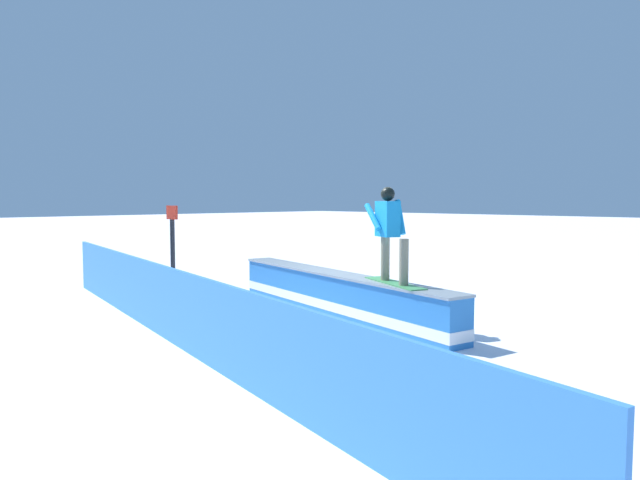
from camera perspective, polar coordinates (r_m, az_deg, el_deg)
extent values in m
plane|color=white|center=(10.24, 1.58, -7.26)|extent=(120.00, 120.00, 0.00)
cube|color=#2770BC|center=(10.18, 1.58, -5.37)|extent=(5.86, 1.67, 0.68)
cube|color=white|center=(10.21, 1.58, -6.32)|extent=(5.87, 1.68, 0.16)
cube|color=gray|center=(10.12, 1.59, -3.35)|extent=(5.87, 1.73, 0.04)
cube|color=#3F8F51|center=(8.90, 7.32, -4.24)|extent=(1.46, 0.85, 0.01)
cylinder|color=gray|center=(9.11, 6.46, -1.80)|extent=(0.18, 0.18, 0.69)
cylinder|color=gray|center=(8.60, 8.28, -2.16)|extent=(0.18, 0.18, 0.69)
cube|color=#1790D6|center=(9.01, 6.69, 2.09)|extent=(0.46, 0.38, 0.55)
sphere|color=black|center=(9.00, 6.71, 4.54)|extent=(0.22, 0.22, 0.22)
cylinder|color=#1790D6|center=(9.09, 5.23, 2.29)|extent=(0.47, 0.27, 0.43)
cylinder|color=#1790D6|center=(9.00, 7.92, 2.25)|extent=(0.28, 0.19, 0.55)
cube|color=#3B82DE|center=(8.17, -13.89, -6.53)|extent=(12.14, 2.63, 1.05)
cylinder|color=#262628|center=(12.98, -14.34, -1.47)|extent=(0.10, 0.10, 1.57)
cube|color=red|center=(12.92, -14.41, 2.65)|extent=(0.40, 0.04, 0.30)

